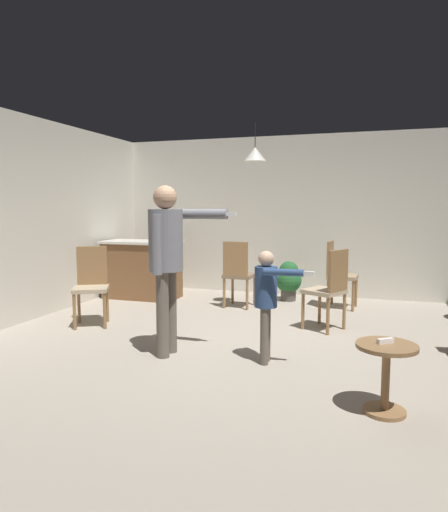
# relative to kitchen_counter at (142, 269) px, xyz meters

# --- Properties ---
(ground) EXTENTS (7.68, 7.68, 0.00)m
(ground) POSITION_rel_kitchen_counter_xyz_m (2.45, -2.11, -0.48)
(ground) COLOR #9E9384
(wall_back) EXTENTS (6.40, 0.10, 2.70)m
(wall_back) POSITION_rel_kitchen_counter_xyz_m (2.45, 1.09, 0.87)
(wall_back) COLOR silver
(wall_back) RESTS_ON ground
(wall_left) EXTENTS (0.10, 6.40, 2.70)m
(wall_left) POSITION_rel_kitchen_counter_xyz_m (-0.75, -2.11, 0.87)
(wall_left) COLOR silver
(wall_left) RESTS_ON ground
(kitchen_counter) EXTENTS (1.26, 0.66, 0.95)m
(kitchen_counter) POSITION_rel_kitchen_counter_xyz_m (0.00, 0.00, 0.00)
(kitchen_counter) COLOR brown
(kitchen_counter) RESTS_ON ground
(side_table_by_couch) EXTENTS (0.44, 0.44, 0.52)m
(side_table_by_couch) POSITION_rel_kitchen_counter_xyz_m (3.73, -3.31, -0.15)
(side_table_by_couch) COLOR olive
(side_table_by_couch) RESTS_ON ground
(person_adult) EXTENTS (0.85, 0.50, 1.72)m
(person_adult) POSITION_rel_kitchen_counter_xyz_m (1.65, -2.57, 0.59)
(person_adult) COLOR #60564C
(person_adult) RESTS_ON ground
(person_child) EXTENTS (0.58, 0.32, 1.09)m
(person_child) POSITION_rel_kitchen_counter_xyz_m (2.66, -2.51, 0.20)
(person_child) COLOR #60564C
(person_child) RESTS_ON ground
(dining_chair_by_counter) EXTENTS (0.56, 0.56, 1.00)m
(dining_chair_by_counter) POSITION_rel_kitchen_counter_xyz_m (0.21, -1.76, 0.07)
(dining_chair_by_counter) COLOR olive
(dining_chair_by_counter) RESTS_ON ground
(dining_chair_near_wall) EXTENTS (0.45, 0.45, 1.00)m
(dining_chair_near_wall) POSITION_rel_kitchen_counter_xyz_m (1.72, -0.24, 0.07)
(dining_chair_near_wall) COLOR olive
(dining_chair_near_wall) RESTS_ON ground
(dining_chair_centre_back) EXTENTS (0.45, 0.45, 1.00)m
(dining_chair_centre_back) POSITION_rel_kitchen_counter_xyz_m (3.14, 0.22, 0.07)
(dining_chair_centre_back) COLOR olive
(dining_chair_centre_back) RESTS_ON ground
(dining_chair_spare) EXTENTS (0.57, 0.57, 1.00)m
(dining_chair_spare) POSITION_rel_kitchen_counter_xyz_m (3.13, -1.13, 0.07)
(dining_chair_spare) COLOR olive
(dining_chair_spare) RESTS_ON ground
(potted_plant_corner) EXTENTS (0.42, 0.42, 0.64)m
(potted_plant_corner) POSITION_rel_kitchen_counter_xyz_m (2.35, 0.51, -0.13)
(potted_plant_corner) COLOR #4C4742
(potted_plant_corner) RESTS_ON ground
(spare_remote_on_table) EXTENTS (0.13, 0.11, 0.04)m
(spare_remote_on_table) POSITION_rel_kitchen_counter_xyz_m (3.71, -3.29, 0.06)
(spare_remote_on_table) COLOR white
(spare_remote_on_table) RESTS_ON side_table_by_couch
(ceiling_light_pendant) EXTENTS (0.32, 0.32, 0.55)m
(ceiling_light_pendant) POSITION_rel_kitchen_counter_xyz_m (1.99, -0.32, 1.77)
(ceiling_light_pendant) COLOR silver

